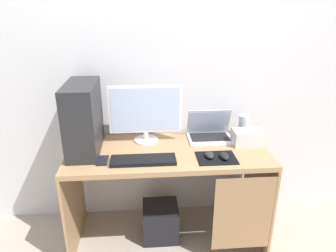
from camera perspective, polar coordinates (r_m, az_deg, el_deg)
name	(u,v)px	position (r m, az deg, el deg)	size (l,w,h in m)	color
ground_plane	(168,234)	(2.57, 0.00, -19.22)	(8.00, 8.00, 0.00)	#9E9384
wall_back	(165,59)	(2.32, -0.63, 12.18)	(4.00, 0.05, 2.60)	silver
desk	(171,169)	(2.23, 0.50, -8.00)	(1.39, 0.61, 0.73)	#A37A51
pc_tower	(83,118)	(2.15, -15.34, 1.40)	(0.20, 0.44, 0.47)	#232326
monitor	(145,113)	(2.22, -4.19, 2.42)	(0.52, 0.18, 0.42)	white
laptop	(209,133)	(2.35, 7.66, -1.23)	(0.33, 0.24, 0.22)	silver
speaker	(243,125)	(2.44, 13.70, 0.10)	(0.08, 0.08, 0.16)	#B7BCC6
projector	(247,137)	(2.30, 14.35, -2.04)	(0.20, 0.14, 0.11)	silver
keyboard	(143,160)	(2.01, -4.56, -6.29)	(0.42, 0.14, 0.02)	black
mousepad	(216,158)	(2.08, 8.91, -5.84)	(0.26, 0.20, 0.01)	black
mouse_left	(209,155)	(2.07, 7.66, -5.29)	(0.06, 0.10, 0.03)	#232326
mouse_right	(225,156)	(2.07, 10.39, -5.47)	(0.06, 0.10, 0.03)	black
cell_phone	(103,160)	(2.06, -11.95, -6.24)	(0.07, 0.13, 0.01)	black
subwoofer	(161,221)	(2.48, -1.38, -17.10)	(0.26, 0.26, 0.26)	black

